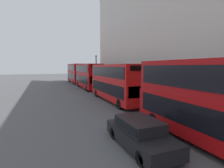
{
  "coord_description": "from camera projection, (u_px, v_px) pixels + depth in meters",
  "views": [
    {
      "loc": [
        -6.24,
        1.33,
        4.03
      ],
      "look_at": [
        0.48,
        17.93,
        2.21
      ],
      "focal_mm": 28.0,
      "sensor_mm": 36.0,
      "label": 1
    }
  ],
  "objects": [
    {
      "name": "car_hatchback",
      "position": [
        140.0,
        132.0,
        8.7
      ],
      "size": [
        1.86,
        4.5,
        1.42
      ],
      "color": "black",
      "rests_on": "ground"
    },
    {
      "name": "bus_second_in_queue",
      "position": [
        115.0,
        81.0,
        19.98
      ],
      "size": [
        2.59,
        10.58,
        4.25
      ],
      "color": "red",
      "rests_on": "ground"
    },
    {
      "name": "pedestrian",
      "position": [
        88.0,
        81.0,
        40.36
      ],
      "size": [
        0.36,
        0.36,
        1.59
      ],
      "color": "#334C6B",
      "rests_on": "ground"
    },
    {
      "name": "bus_trailing",
      "position": [
        76.0,
        72.0,
        42.59
      ],
      "size": [
        2.59,
        10.77,
        4.61
      ],
      "color": "#A80F14",
      "rests_on": "ground"
    },
    {
      "name": "bus_third_in_queue",
      "position": [
        88.0,
        75.0,
        31.43
      ],
      "size": [
        2.59,
        10.32,
        4.45
      ],
      "color": "#B20C0F",
      "rests_on": "ground"
    },
    {
      "name": "street_lamp",
      "position": [
        96.0,
        67.0,
        33.68
      ],
      "size": [
        0.44,
        0.44,
        6.21
      ],
      "color": "black",
      "rests_on": "ground"
    }
  ]
}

